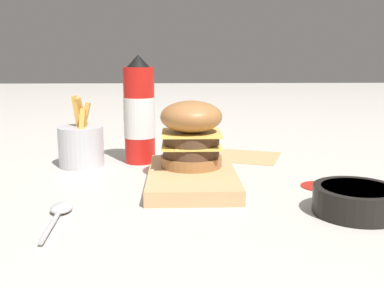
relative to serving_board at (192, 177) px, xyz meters
The scene contains 9 objects.
ground_plane 0.05m from the serving_board, 54.23° to the right, with size 6.00×6.00×0.00m, color #B7B2A8.
serving_board is the anchor object (origin of this frame).
burger 0.08m from the serving_board, ahead, with size 0.12×0.12×0.13m.
ketchup_bottle 0.23m from the serving_board, 31.53° to the left, with size 0.07×0.07×0.24m.
fries_basket 0.28m from the serving_board, 57.67° to the left, with size 0.10×0.10×0.15m.
side_bowl 0.29m from the serving_board, 124.66° to the right, with size 0.13×0.13×0.04m.
spoon 0.26m from the serving_board, 128.16° to the left, with size 0.15×0.04×0.01m.
ketchup_puddle 0.23m from the serving_board, 96.48° to the right, with size 0.06×0.06×0.00m.
parchment_square 0.26m from the serving_board, 32.11° to the right, with size 0.18×0.18×0.00m.
Camera 1 is at (-0.83, 0.06, 0.23)m, focal length 42.00 mm.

